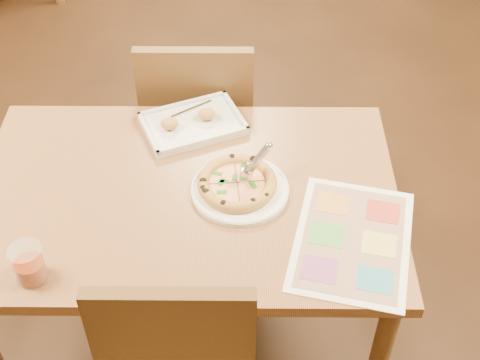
{
  "coord_description": "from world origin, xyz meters",
  "views": [
    {
      "loc": [
        0.18,
        -1.44,
        2.17
      ],
      "look_at": [
        0.17,
        0.0,
        0.77
      ],
      "focal_mm": 50.0,
      "sensor_mm": 36.0,
      "label": 1
    }
  ],
  "objects_px": {
    "chair_far": "(198,110)",
    "plate": "(240,190)",
    "dining_table": "(187,211)",
    "pizza_cutter": "(255,163)",
    "pizza": "(237,183)",
    "menu": "(352,240)",
    "glass_tumbler": "(29,265)",
    "appetizer_tray": "(192,124)"
  },
  "relations": [
    {
      "from": "plate",
      "to": "pizza_cutter",
      "type": "bearing_deg",
      "value": 41.76
    },
    {
      "from": "chair_far",
      "to": "pizza_cutter",
      "type": "bearing_deg",
      "value": 110.61
    },
    {
      "from": "dining_table",
      "to": "pizza_cutter",
      "type": "relative_size",
      "value": 11.05
    },
    {
      "from": "dining_table",
      "to": "appetizer_tray",
      "type": "height_order",
      "value": "appetizer_tray"
    },
    {
      "from": "dining_table",
      "to": "pizza",
      "type": "xyz_separation_m",
      "value": [
        0.16,
        0.01,
        0.11
      ]
    },
    {
      "from": "dining_table",
      "to": "plate",
      "type": "xyz_separation_m",
      "value": [
        0.17,
        0.0,
        0.09
      ]
    },
    {
      "from": "dining_table",
      "to": "appetizer_tray",
      "type": "xyz_separation_m",
      "value": [
        0.0,
        0.31,
        0.1
      ]
    },
    {
      "from": "pizza_cutter",
      "to": "glass_tumbler",
      "type": "distance_m",
      "value": 0.71
    },
    {
      "from": "pizza",
      "to": "glass_tumbler",
      "type": "bearing_deg",
      "value": -148.4
    },
    {
      "from": "dining_table",
      "to": "glass_tumbler",
      "type": "xyz_separation_m",
      "value": [
        -0.39,
        -0.33,
        0.13
      ]
    },
    {
      "from": "pizza",
      "to": "menu",
      "type": "relative_size",
      "value": 0.54
    },
    {
      "from": "chair_far",
      "to": "plate",
      "type": "xyz_separation_m",
      "value": [
        0.17,
        -0.6,
        0.16
      ]
    },
    {
      "from": "dining_table",
      "to": "appetizer_tray",
      "type": "relative_size",
      "value": 3.36
    },
    {
      "from": "pizza",
      "to": "appetizer_tray",
      "type": "xyz_separation_m",
      "value": [
        -0.16,
        0.3,
        -0.01
      ]
    },
    {
      "from": "plate",
      "to": "pizza",
      "type": "xyz_separation_m",
      "value": [
        -0.01,
        0.01,
        0.02
      ]
    },
    {
      "from": "pizza",
      "to": "pizza_cutter",
      "type": "xyz_separation_m",
      "value": [
        0.05,
        0.03,
        0.05
      ]
    },
    {
      "from": "dining_table",
      "to": "chair_far",
      "type": "relative_size",
      "value": 2.77
    },
    {
      "from": "dining_table",
      "to": "chair_far",
      "type": "xyz_separation_m",
      "value": [
        -0.0,
        0.6,
        -0.07
      ]
    },
    {
      "from": "dining_table",
      "to": "pizza",
      "type": "height_order",
      "value": "pizza"
    },
    {
      "from": "menu",
      "to": "glass_tumbler",
      "type": "bearing_deg",
      "value": -171.18
    },
    {
      "from": "pizza_cutter",
      "to": "appetizer_tray",
      "type": "distance_m",
      "value": 0.35
    },
    {
      "from": "appetizer_tray",
      "to": "glass_tumbler",
      "type": "xyz_separation_m",
      "value": [
        -0.4,
        -0.64,
        0.04
      ]
    },
    {
      "from": "glass_tumbler",
      "to": "menu",
      "type": "relative_size",
      "value": 0.25
    },
    {
      "from": "chair_far",
      "to": "dining_table",
      "type": "bearing_deg",
      "value": 90.0
    },
    {
      "from": "dining_table",
      "to": "pizza",
      "type": "relative_size",
      "value": 5.31
    },
    {
      "from": "pizza_cutter",
      "to": "chair_far",
      "type": "bearing_deg",
      "value": 59.82
    },
    {
      "from": "dining_table",
      "to": "glass_tumbler",
      "type": "bearing_deg",
      "value": -140.27
    },
    {
      "from": "appetizer_tray",
      "to": "menu",
      "type": "xyz_separation_m",
      "value": [
        0.49,
        -0.5,
        -0.01
      ]
    },
    {
      "from": "plate",
      "to": "pizza",
      "type": "bearing_deg",
      "value": 137.07
    },
    {
      "from": "plate",
      "to": "pizza",
      "type": "relative_size",
      "value": 1.22
    },
    {
      "from": "appetizer_tray",
      "to": "menu",
      "type": "relative_size",
      "value": 0.86
    },
    {
      "from": "appetizer_tray",
      "to": "glass_tumbler",
      "type": "distance_m",
      "value": 0.75
    },
    {
      "from": "pizza",
      "to": "menu",
      "type": "xyz_separation_m",
      "value": [
        0.33,
        -0.2,
        -0.03
      ]
    },
    {
      "from": "plate",
      "to": "chair_far",
      "type": "bearing_deg",
      "value": 105.5
    },
    {
      "from": "chair_far",
      "to": "plate",
      "type": "bearing_deg",
      "value": 105.5
    },
    {
      "from": "appetizer_tray",
      "to": "menu",
      "type": "distance_m",
      "value": 0.7
    },
    {
      "from": "plate",
      "to": "menu",
      "type": "bearing_deg",
      "value": -30.99
    },
    {
      "from": "plate",
      "to": "glass_tumbler",
      "type": "distance_m",
      "value": 0.65
    },
    {
      "from": "plate",
      "to": "menu",
      "type": "relative_size",
      "value": 0.66
    },
    {
      "from": "menu",
      "to": "dining_table",
      "type": "bearing_deg",
      "value": 158.72
    },
    {
      "from": "glass_tumbler",
      "to": "pizza",
      "type": "bearing_deg",
      "value": 31.6
    },
    {
      "from": "chair_far",
      "to": "appetizer_tray",
      "type": "bearing_deg",
      "value": 90.38
    }
  ]
}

